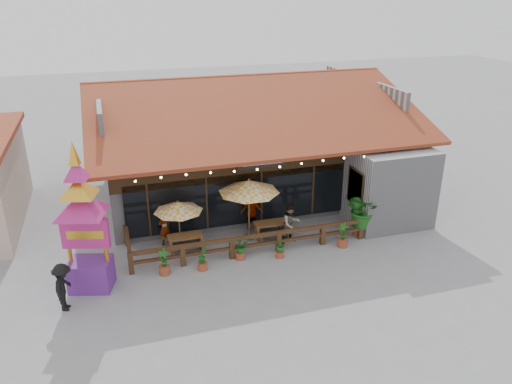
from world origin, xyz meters
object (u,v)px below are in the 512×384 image
object	(u,v)px
picnic_table_left	(185,240)
thai_sign_tower	(81,208)
umbrella_right	(249,187)
picnic_table_right	(271,227)
umbrella_left	(178,207)
tropical_plant	(362,209)
pedestrian	(64,287)

from	to	relation	value
picnic_table_left	thai_sign_tower	distance (m)	4.96
umbrella_right	picnic_table_right	size ratio (longest dim) A/B	2.33
umbrella_left	thai_sign_tower	xyz separation A→B (m)	(-3.58, -2.03, 1.30)
tropical_plant	pedestrian	size ratio (longest dim) A/B	1.25
tropical_plant	pedestrian	bearing A→B (deg)	-170.88
umbrella_right	tropical_plant	distance (m)	5.07
umbrella_right	thai_sign_tower	bearing A→B (deg)	-163.00
umbrella_left	umbrella_right	world-z (taller)	umbrella_right
picnic_table_left	pedestrian	distance (m)	5.45
pedestrian	picnic_table_left	bearing A→B (deg)	-45.87
umbrella_right	pedestrian	size ratio (longest dim) A/B	1.99
umbrella_right	thai_sign_tower	xyz separation A→B (m)	(-6.60, -2.02, 0.75)
umbrella_left	picnic_table_left	size ratio (longest dim) A/B	1.51
umbrella_right	tropical_plant	bearing A→B (deg)	-13.76
picnic_table_left	picnic_table_right	distance (m)	3.78
umbrella_left	pedestrian	xyz separation A→B (m)	(-4.44, -3.15, -1.02)
umbrella_left	picnic_table_left	distance (m)	1.46
picnic_table_left	pedestrian	world-z (taller)	pedestrian
picnic_table_left	tropical_plant	world-z (taller)	tropical_plant
umbrella_right	tropical_plant	xyz separation A→B (m)	(4.78, -1.17, -1.20)
picnic_table_left	thai_sign_tower	bearing A→B (deg)	-155.01
tropical_plant	picnic_table_left	bearing A→B (deg)	173.24
umbrella_left	umbrella_right	bearing A→B (deg)	-0.24
picnic_table_left	pedestrian	bearing A→B (deg)	-148.12
picnic_table_right	umbrella_left	bearing A→B (deg)	177.33
picnic_table_right	thai_sign_tower	size ratio (longest dim) A/B	0.25
picnic_table_right	picnic_table_left	bearing A→B (deg)	-178.55
picnic_table_left	picnic_table_right	size ratio (longest dim) A/B	0.97
umbrella_left	thai_sign_tower	distance (m)	4.31
picnic_table_left	picnic_table_right	xyz separation A→B (m)	(3.78, 0.10, 0.01)
picnic_table_left	umbrella_left	bearing A→B (deg)	122.19
umbrella_left	umbrella_right	xyz separation A→B (m)	(3.02, -0.01, 0.55)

